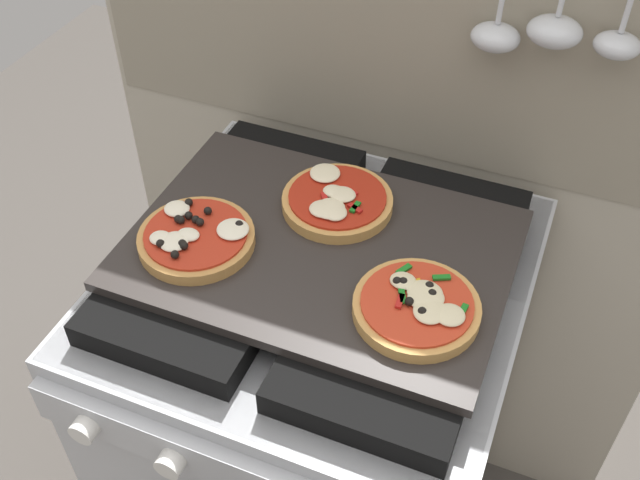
{
  "coord_description": "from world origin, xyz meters",
  "views": [
    {
      "loc": [
        0.29,
        -0.71,
        1.66
      ],
      "look_at": [
        0.0,
        0.0,
        0.93
      ],
      "focal_mm": 41.84,
      "sensor_mm": 36.0,
      "label": 1
    }
  ],
  "objects_px": {
    "stove": "(320,425)",
    "baking_tray": "(320,249)",
    "pizza_right": "(418,306)",
    "pizza_center": "(336,201)",
    "pizza_left": "(196,237)"
  },
  "relations": [
    {
      "from": "stove",
      "to": "baking_tray",
      "type": "xyz_separation_m",
      "value": [
        0.0,
        0.0,
        0.46
      ]
    },
    {
      "from": "stove",
      "to": "pizza_center",
      "type": "relative_size",
      "value": 5.39
    },
    {
      "from": "pizza_right",
      "to": "pizza_center",
      "type": "bearing_deg",
      "value": 138.36
    },
    {
      "from": "baking_tray",
      "to": "pizza_left",
      "type": "relative_size",
      "value": 3.23
    },
    {
      "from": "stove",
      "to": "pizza_left",
      "type": "height_order",
      "value": "pizza_left"
    },
    {
      "from": "baking_tray",
      "to": "pizza_left",
      "type": "height_order",
      "value": "pizza_left"
    },
    {
      "from": "pizza_left",
      "to": "stove",
      "type": "bearing_deg",
      "value": 20.73
    },
    {
      "from": "stove",
      "to": "baking_tray",
      "type": "bearing_deg",
      "value": 90.0
    },
    {
      "from": "pizza_right",
      "to": "pizza_left",
      "type": "bearing_deg",
      "value": 179.03
    },
    {
      "from": "baking_tray",
      "to": "pizza_right",
      "type": "height_order",
      "value": "pizza_right"
    },
    {
      "from": "baking_tray",
      "to": "pizza_right",
      "type": "relative_size",
      "value": 3.23
    },
    {
      "from": "pizza_left",
      "to": "pizza_right",
      "type": "xyz_separation_m",
      "value": [
        0.33,
        -0.01,
        0.0
      ]
    },
    {
      "from": "baking_tray",
      "to": "pizza_right",
      "type": "xyz_separation_m",
      "value": [
        0.17,
        -0.07,
        0.02
      ]
    },
    {
      "from": "stove",
      "to": "pizza_left",
      "type": "relative_size",
      "value": 5.39
    },
    {
      "from": "pizza_right",
      "to": "pizza_center",
      "type": "distance_m",
      "value": 0.23
    }
  ]
}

